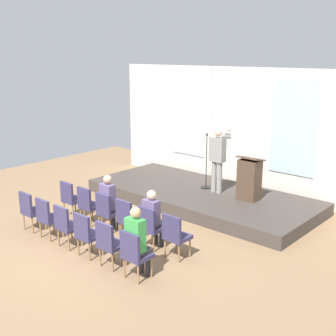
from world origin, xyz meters
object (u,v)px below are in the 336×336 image
object	(u,v)px
chair_r1_c2	(66,224)
chair_r0_c0	(71,197)
audience_r0_c4	(153,216)
chair_r1_c0	(31,209)
chair_r1_c1	(48,216)
lectern	(249,179)
chair_r0_c4	(150,225)
chair_r1_c5	(134,252)
mic_stand	(206,176)
chair_r0_c1	(88,203)
chair_r1_c3	(87,232)
chair_r0_c2	(107,210)
chair_r0_c3	(128,217)
audience_r1_c5	(137,239)
chair_r0_c5	(175,234)
chair_r1_c4	(109,242)
audience_r0_c2	(109,200)
speaker	(218,156)

from	to	relation	value
chair_r1_c2	chair_r0_c0	bearing A→B (deg)	140.66
audience_r0_c4	chair_r1_c0	world-z (taller)	audience_r0_c4
chair_r0_c0	chair_r1_c1	xyz separation A→B (m)	(0.68, -1.12, 0.00)
audience_r0_c4	chair_r1_c1	xyz separation A→B (m)	(-2.05, -1.21, -0.18)
lectern	chair_r0_c4	distance (m)	3.34
audience_r0_c4	chair_r1_c2	world-z (taller)	audience_r0_c4
audience_r0_c4	chair_r1_c5	xyz separation A→B (m)	(0.68, -1.21, -0.18)
lectern	chair_r1_c0	size ratio (longest dim) A/B	1.23
mic_stand	chair_r0_c1	size ratio (longest dim) A/B	1.65
chair_r1_c3	chair_r0_c2	bearing A→B (deg)	121.39
chair_r0_c3	audience_r1_c5	bearing A→B (deg)	-37.32
chair_r0_c5	chair_r1_c2	size ratio (longest dim) A/B	1.00
chair_r0_c3	chair_r1_c1	bearing A→B (deg)	-140.66
mic_stand	chair_r1_c4	distance (m)	4.63
audience_r0_c4	chair_r1_c4	size ratio (longest dim) A/B	1.37
audience_r0_c4	chair_r1_c1	world-z (taller)	audience_r0_c4
audience_r0_c4	chair_r1_c0	xyz separation A→B (m)	(-2.74, -1.21, -0.18)
chair_r0_c2	chair_r1_c0	size ratio (longest dim) A/B	1.00
chair_r0_c0	chair_r1_c0	size ratio (longest dim) A/B	1.00
lectern	chair_r0_c4	size ratio (longest dim) A/B	1.23
chair_r1_c3	chair_r1_c2	bearing A→B (deg)	180.00
audience_r0_c2	chair_r1_c0	size ratio (longest dim) A/B	1.43
chair_r1_c5	chair_r1_c4	bearing A→B (deg)	180.00
chair_r1_c2	chair_r1_c3	bearing A→B (deg)	0.00
chair_r0_c0	chair_r1_c0	xyz separation A→B (m)	(0.00, -1.12, 0.00)
chair_r0_c3	chair_r0_c4	bearing A→B (deg)	0.00
lectern	chair_r1_c4	bearing A→B (deg)	-94.40
chair_r1_c3	audience_r0_c2	bearing A→B (deg)	119.66
chair_r0_c4	audience_r1_c5	size ratio (longest dim) A/B	0.68
mic_stand	audience_r1_c5	bearing A→B (deg)	-68.20
chair_r0_c2	chair_r0_c1	bearing A→B (deg)	180.00
audience_r0_c4	chair_r1_c4	distance (m)	1.22
chair_r0_c3	chair_r1_c1	size ratio (longest dim) A/B	1.00
chair_r0_c1	chair_r1_c4	size ratio (longest dim) A/B	1.00
lectern	chair_r1_c4	size ratio (longest dim) A/B	1.23
chair_r0_c1	audience_r1_c5	xyz separation A→B (m)	(2.74, -1.04, 0.23)
chair_r1_c1	chair_r1_c5	distance (m)	2.74
chair_r0_c3	chair_r1_c2	bearing A→B (deg)	-121.39
chair_r1_c0	chair_r1_c1	size ratio (longest dim) A/B	1.00
audience_r1_c5	chair_r0_c5	bearing A→B (deg)	90.00
chair_r1_c5	chair_r0_c5	bearing A→B (deg)	90.00
audience_r0_c2	chair_r1_c0	distance (m)	1.83
chair_r0_c2	chair_r0_c3	world-z (taller)	same
mic_stand	audience_r0_c4	xyz separation A→B (m)	(1.09, -3.30, 0.05)
speaker	chair_r0_c0	bearing A→B (deg)	-122.69
chair_r0_c0	chair_r0_c5	xyz separation A→B (m)	(3.42, 0.00, 0.00)
chair_r0_c3	audience_r0_c4	bearing A→B (deg)	6.94
audience_r0_c2	chair_r1_c3	size ratio (longest dim) A/B	1.43
chair_r0_c1	chair_r1_c2	bearing A→B (deg)	-58.61
audience_r1_c5	chair_r1_c3	bearing A→B (deg)	-176.73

